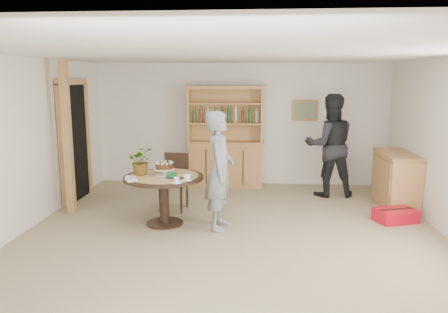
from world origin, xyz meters
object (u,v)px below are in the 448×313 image
hutch (226,153)px  adult_person (330,145)px  dining_chair (175,178)px  red_suitcase (396,215)px  teen_boy (220,171)px  dining_table (164,186)px  sideboard (396,180)px

hutch → adult_person: size_ratio=1.07×
dining_chair → red_suitcase: dining_chair is taller
hutch → teen_boy: hutch is taller
dining_chair → red_suitcase: bearing=-0.9°
dining_table → teen_boy: bearing=-6.7°
dining_table → dining_chair: size_ratio=1.27×
dining_table → red_suitcase: dining_table is taller
hutch → dining_chair: 1.82m
dining_chair → teen_boy: 1.30m
adult_person → dining_chair: bearing=15.5°
dining_chair → adult_person: 2.96m
hutch → red_suitcase: 3.55m
sideboard → red_suitcase: (-0.24, -0.86, -0.37)m
dining_table → teen_boy: (0.85, -0.10, 0.27)m
teen_boy → sideboard: bearing=-62.4°
red_suitcase → hutch: bearing=124.3°
hutch → red_suitcase: bearing=-36.9°
sideboard → adult_person: 1.31m
hutch → dining_table: hutch is taller
sideboard → teen_boy: teen_boy is taller
sideboard → teen_boy: 3.25m
teen_boy → adult_person: 2.74m
hutch → dining_table: (-0.74, -2.49, -0.08)m
hutch → teen_boy: bearing=-87.7°
adult_person → dining_table: bearing=28.9°
hutch → sideboard: hutch is taller
teen_boy → red_suitcase: (2.69, 0.49, -0.77)m
sideboard → dining_table: sideboard is taller
dining_table → dining_chair: bearing=89.4°
sideboard → dining_table: size_ratio=1.05×
adult_person → teen_boy: bearing=40.8°
sideboard → dining_chair: 3.80m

